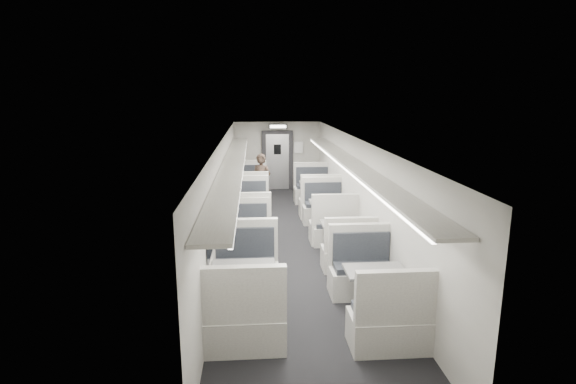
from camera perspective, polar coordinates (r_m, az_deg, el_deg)
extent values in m
cube|color=black|center=(10.36, 0.39, -6.97)|extent=(3.00, 12.00, 0.12)
cube|color=white|center=(9.81, 0.41, 7.03)|extent=(3.00, 12.00, 0.12)
cube|color=beige|center=(15.97, -1.38, 4.63)|extent=(3.00, 0.12, 2.40)
cube|color=beige|center=(4.36, 7.25, -17.96)|extent=(3.00, 0.12, 2.40)
cube|color=beige|center=(10.01, -8.54, -0.31)|extent=(0.12, 12.00, 2.40)
cube|color=beige|center=(10.26, 9.12, -0.02)|extent=(0.12, 12.00, 2.40)
cube|color=beige|center=(12.93, -5.05, -1.63)|extent=(1.15, 0.64, 0.49)
cube|color=black|center=(12.89, -5.07, -0.31)|extent=(1.02, 0.51, 0.11)
cube|color=beige|center=(12.57, -5.11, 0.87)|extent=(1.15, 0.13, 0.76)
cube|color=beige|center=(14.58, -4.97, 0.00)|extent=(1.15, 0.64, 0.49)
cube|color=black|center=(14.49, -5.00, 1.12)|extent=(1.02, 0.51, 0.11)
cube|color=beige|center=(14.69, -5.01, 2.57)|extent=(1.15, 0.13, 0.76)
cylinder|color=silver|center=(13.73, -5.02, -0.24)|extent=(0.11, 0.11, 0.75)
cylinder|color=silver|center=(13.81, -4.99, -1.69)|extent=(0.39, 0.39, 0.03)
cube|color=gray|center=(13.64, -5.05, 1.47)|extent=(0.96, 0.65, 0.04)
cube|color=beige|center=(10.57, -5.19, -4.94)|extent=(1.11, 0.62, 0.47)
cube|color=black|center=(10.52, -5.22, -3.39)|extent=(0.99, 0.49, 0.10)
cube|color=beige|center=(10.19, -5.28, -2.09)|extent=(1.11, 0.13, 0.73)
cube|color=beige|center=(12.14, -5.09, -2.62)|extent=(1.11, 0.62, 0.47)
cube|color=black|center=(12.04, -5.12, -1.33)|extent=(0.99, 0.49, 0.10)
cube|color=beige|center=(12.22, -5.13, 0.39)|extent=(1.11, 0.13, 0.73)
cylinder|color=silver|center=(11.32, -5.15, -3.09)|extent=(0.10, 0.10, 0.72)
cylinder|color=silver|center=(11.42, -5.12, -4.76)|extent=(0.38, 0.38, 0.03)
cube|color=gray|center=(11.22, -5.19, -1.10)|extent=(0.92, 0.63, 0.04)
cube|color=beige|center=(8.68, -5.37, -9.06)|extent=(1.02, 0.57, 0.43)
cube|color=black|center=(8.61, -5.41, -7.34)|extent=(0.91, 0.45, 0.10)
cube|color=beige|center=(8.29, -5.48, -6.02)|extent=(1.02, 0.12, 0.68)
cube|color=beige|center=(10.09, -5.23, -5.91)|extent=(1.02, 0.57, 0.43)
cube|color=black|center=(9.98, -5.26, -4.52)|extent=(0.91, 0.45, 0.10)
cube|color=beige|center=(10.13, -5.28, -2.56)|extent=(1.02, 0.12, 0.68)
cylinder|color=silver|center=(9.34, -5.31, -6.70)|extent=(0.10, 0.10, 0.67)
cylinder|color=silver|center=(9.45, -5.27, -8.52)|extent=(0.35, 0.35, 0.03)
cube|color=gray|center=(9.23, -5.36, -4.52)|extent=(0.85, 0.58, 0.04)
cube|color=beige|center=(6.42, -5.77, -17.02)|extent=(1.16, 0.65, 0.49)
cube|color=black|center=(6.30, -5.82, -14.48)|extent=(1.03, 0.52, 0.11)
cube|color=beige|center=(5.92, -5.96, -12.83)|extent=(1.16, 0.13, 0.77)
cube|color=beige|center=(7.95, -5.47, -10.92)|extent=(1.16, 0.65, 0.49)
cube|color=black|center=(7.80, -5.53, -8.98)|extent=(1.03, 0.52, 0.11)
cube|color=beige|center=(7.94, -5.54, -6.06)|extent=(1.16, 0.13, 0.77)
cylinder|color=silver|center=(7.12, -5.63, -12.69)|extent=(0.11, 0.11, 0.76)
cylinder|color=silver|center=(7.28, -5.56, -15.27)|extent=(0.40, 0.40, 0.03)
cube|color=gray|center=(6.95, -5.70, -9.54)|extent=(0.97, 0.66, 0.04)
cube|color=beige|center=(12.55, 4.10, -2.07)|extent=(1.14, 0.64, 0.49)
cube|color=black|center=(12.51, 4.10, -0.71)|extent=(1.02, 0.51, 0.11)
cube|color=beige|center=(12.18, 4.30, 0.49)|extent=(1.14, 0.13, 0.76)
cube|color=beige|center=(14.17, 3.12, -0.35)|extent=(1.14, 0.64, 0.49)
cube|color=black|center=(14.07, 3.15, 0.80)|extent=(1.02, 0.51, 0.11)
cube|color=beige|center=(14.27, 3.03, 2.29)|extent=(1.14, 0.13, 0.76)
cylinder|color=silver|center=(13.33, 3.59, -0.61)|extent=(0.11, 0.11, 0.75)
cylinder|color=silver|center=(13.41, 3.57, -2.10)|extent=(0.39, 0.39, 0.03)
cube|color=gray|center=(13.24, 3.61, 1.14)|extent=(0.95, 0.65, 0.04)
cube|color=beige|center=(10.47, 5.84, -5.13)|extent=(1.10, 0.61, 0.47)
cube|color=black|center=(10.42, 5.84, -3.58)|extent=(0.98, 0.49, 0.10)
cube|color=beige|center=(10.10, 6.13, -2.29)|extent=(1.10, 0.12, 0.73)
cube|color=beige|center=(12.01, 4.49, -2.79)|extent=(1.10, 0.61, 0.47)
cube|color=black|center=(11.90, 4.54, -1.51)|extent=(0.98, 0.49, 0.10)
cube|color=beige|center=(12.08, 4.38, 0.22)|extent=(1.10, 0.12, 0.73)
cylinder|color=silver|center=(11.20, 5.13, -3.27)|extent=(0.10, 0.10, 0.72)
cylinder|color=silver|center=(11.30, 5.10, -4.94)|extent=(0.37, 0.37, 0.03)
cube|color=gray|center=(11.10, 5.17, -1.29)|extent=(0.91, 0.62, 0.04)
cube|color=beige|center=(8.98, 7.64, -8.34)|extent=(1.02, 0.57, 0.43)
cube|color=black|center=(8.92, 7.65, -6.68)|extent=(0.91, 0.45, 0.10)
cube|color=beige|center=(8.61, 8.03, -5.38)|extent=(1.02, 0.12, 0.68)
cube|color=beige|center=(10.38, 5.94, -5.40)|extent=(1.02, 0.57, 0.43)
cube|color=black|center=(10.27, 6.00, -4.04)|extent=(0.91, 0.45, 0.10)
cube|color=beige|center=(10.42, 5.81, -2.14)|extent=(1.02, 0.12, 0.68)
cylinder|color=silver|center=(9.64, 6.74, -6.12)|extent=(0.10, 0.10, 0.67)
cylinder|color=silver|center=(9.75, 6.69, -7.89)|extent=(0.35, 0.35, 0.03)
cube|color=gray|center=(9.53, 6.80, -4.00)|extent=(0.85, 0.58, 0.04)
cube|color=beige|center=(6.54, 12.82, -16.79)|extent=(1.11, 0.62, 0.47)
cube|color=black|center=(6.43, 12.86, -14.42)|extent=(0.98, 0.49, 0.10)
cube|color=beige|center=(6.08, 13.72, -12.85)|extent=(1.11, 0.13, 0.73)
cube|color=beige|center=(7.94, 9.36, -11.14)|extent=(1.11, 0.62, 0.47)
cube|color=black|center=(7.81, 9.49, -9.31)|extent=(0.98, 0.49, 0.10)
cube|color=beige|center=(7.93, 9.13, -6.52)|extent=(1.11, 0.13, 0.73)
cylinder|color=silver|center=(7.18, 10.94, -12.80)|extent=(0.10, 0.10, 0.72)
cylinder|color=silver|center=(7.33, 10.82, -15.24)|extent=(0.38, 0.38, 0.03)
cube|color=gray|center=(7.02, 11.08, -9.83)|extent=(0.92, 0.63, 0.04)
imported|color=black|center=(13.23, -3.43, 1.30)|extent=(0.71, 0.61, 1.65)
cube|color=black|center=(13.31, -7.21, 3.58)|extent=(0.02, 1.18, 0.84)
cube|color=black|center=(11.15, -7.76, 1.82)|extent=(0.02, 1.18, 0.84)
cube|color=black|center=(9.00, -8.56, -0.79)|extent=(0.02, 1.18, 0.84)
cube|color=black|center=(6.89, -9.86, -5.01)|extent=(0.02, 1.18, 0.84)
cube|color=beige|center=(9.56, -7.01, 3.53)|extent=(0.46, 10.40, 0.05)
cube|color=white|center=(9.56, -5.80, 3.26)|extent=(0.05, 10.20, 0.04)
cube|color=beige|center=(9.77, 7.95, 3.69)|extent=(0.46, 10.40, 0.05)
cube|color=white|center=(9.74, 6.79, 3.40)|extent=(0.05, 10.20, 0.04)
cube|color=black|center=(15.87, -1.36, 4.03)|extent=(1.10, 0.10, 2.10)
cube|color=silver|center=(15.85, -1.35, 3.84)|extent=(0.80, 0.05, 1.95)
cube|color=black|center=(15.75, -1.35, 5.43)|extent=(0.25, 0.02, 0.35)
cube|color=black|center=(15.25, -1.28, 8.33)|extent=(0.62, 0.10, 0.16)
cube|color=white|center=(15.19, -1.27, 8.32)|extent=(0.54, 0.02, 0.10)
cube|color=silver|center=(15.85, 1.36, 5.66)|extent=(0.32, 0.02, 0.40)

